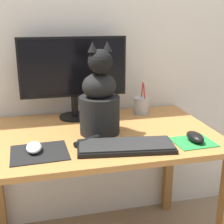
# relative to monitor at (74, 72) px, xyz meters

# --- Properties ---
(wall_back) EXTENTS (7.00, 0.04, 2.50)m
(wall_back) POSITION_rel_monitor_xyz_m (0.07, 0.13, 0.30)
(wall_back) COLOR beige
(wall_back) RESTS_ON ground_plane
(desk) EXTENTS (1.12, 0.70, 0.70)m
(desk) POSITION_rel_monitor_xyz_m (0.07, -0.25, -0.35)
(desk) COLOR #A87038
(desk) RESTS_ON ground_plane
(monitor) EXTENTS (0.56, 0.17, 0.43)m
(monitor) POSITION_rel_monitor_xyz_m (0.00, 0.00, 0.00)
(monitor) COLOR black
(monitor) RESTS_ON desk
(keyboard) EXTENTS (0.42, 0.21, 0.02)m
(keyboard) POSITION_rel_monitor_xyz_m (0.15, -0.46, -0.24)
(keyboard) COLOR black
(keyboard) RESTS_ON desk
(mousepad_left) EXTENTS (0.24, 0.21, 0.00)m
(mousepad_left) POSITION_rel_monitor_xyz_m (-0.20, -0.42, -0.25)
(mousepad_left) COLOR black
(mousepad_left) RESTS_ON desk
(mousepad_right) EXTENTS (0.18, 0.16, 0.00)m
(mousepad_right) POSITION_rel_monitor_xyz_m (0.46, -0.46, -0.25)
(mousepad_right) COLOR #238438
(mousepad_right) RESTS_ON desk
(computer_mouse_left) EXTENTS (0.06, 0.10, 0.03)m
(computer_mouse_left) POSITION_rel_monitor_xyz_m (-0.22, -0.41, -0.23)
(computer_mouse_left) COLOR white
(computer_mouse_left) RESTS_ON mousepad_left
(computer_mouse_right) EXTENTS (0.06, 0.11, 0.04)m
(computer_mouse_right) POSITION_rel_monitor_xyz_m (0.47, -0.46, -0.22)
(computer_mouse_right) COLOR black
(computer_mouse_right) RESTS_ON mousepad_right
(cat) EXTENTS (0.25, 0.27, 0.42)m
(cat) POSITION_rel_monitor_xyz_m (0.08, -0.26, -0.09)
(cat) COLOR black
(cat) RESTS_ON desk
(pen_cup) EXTENTS (0.09, 0.09, 0.18)m
(pen_cup) POSITION_rel_monitor_xyz_m (0.37, -0.02, -0.20)
(pen_cup) COLOR #99999E
(pen_cup) RESTS_ON desk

